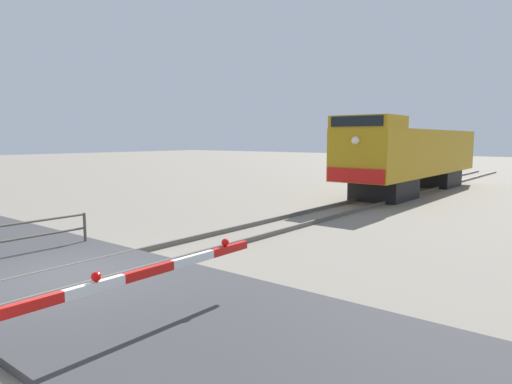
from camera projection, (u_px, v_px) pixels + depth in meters
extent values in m
plane|color=gray|center=(65.00, 282.00, 9.53)|extent=(160.00, 160.00, 0.00)
cube|color=#59544C|center=(48.00, 273.00, 9.96)|extent=(0.08, 80.00, 0.15)
cube|color=#59544C|center=(83.00, 286.00, 9.07)|extent=(0.08, 80.00, 0.15)
cube|color=#38383A|center=(64.00, 279.00, 9.52)|extent=(36.00, 4.76, 0.14)
cube|color=black|center=(384.00, 189.00, 22.55)|extent=(2.45, 3.20, 1.05)
cube|color=black|center=(435.00, 178.00, 28.81)|extent=(2.45, 3.20, 1.05)
cube|color=#B28414|center=(414.00, 152.00, 25.48)|extent=(2.89, 14.65, 2.45)
cube|color=#B28414|center=(369.00, 122.00, 20.56)|extent=(2.83, 2.45, 0.56)
cube|color=black|center=(356.00, 121.00, 19.58)|extent=(2.45, 0.06, 0.45)
cube|color=red|center=(355.00, 176.00, 19.86)|extent=(2.74, 0.08, 0.64)
sphere|color=#F2EACC|center=(355.00, 140.00, 19.67)|extent=(0.36, 0.36, 0.36)
cube|color=red|center=(27.00, 306.00, 5.40)|extent=(0.10, 0.91, 0.14)
cube|color=white|center=(95.00, 287.00, 6.11)|extent=(0.10, 0.91, 0.14)
cube|color=red|center=(149.00, 272.00, 6.81)|extent=(0.10, 0.91, 0.14)
cube|color=white|center=(193.00, 259.00, 7.52)|extent=(0.10, 0.91, 0.14)
cube|color=red|center=(229.00, 249.00, 8.23)|extent=(0.10, 0.91, 0.14)
sphere|color=red|center=(96.00, 277.00, 6.11)|extent=(0.14, 0.14, 0.14)
sphere|color=red|center=(225.00, 242.00, 8.12)|extent=(0.14, 0.14, 0.14)
cylinder|color=#4C4742|center=(85.00, 229.00, 12.71)|extent=(0.08, 0.08, 0.95)
cylinder|color=#4C4742|center=(31.00, 222.00, 11.50)|extent=(0.06, 2.98, 0.06)
cylinder|color=#4C4742|center=(32.00, 237.00, 11.55)|extent=(0.06, 2.98, 0.06)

